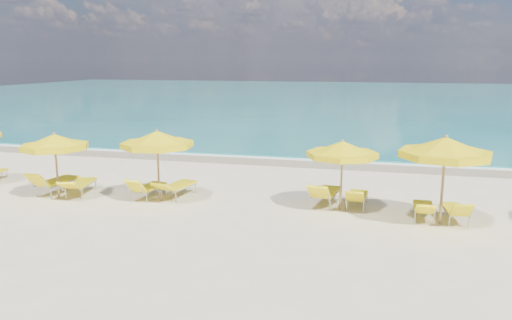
# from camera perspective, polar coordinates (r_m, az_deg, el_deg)

# --- Properties ---
(ground_plane) EXTENTS (120.00, 120.00, 0.00)m
(ground_plane) POSITION_cam_1_polar(r_m,az_deg,el_deg) (15.51, -1.36, -5.41)
(ground_plane) COLOR beige
(ocean) EXTENTS (120.00, 80.00, 0.30)m
(ocean) POSITION_cam_1_polar(r_m,az_deg,el_deg) (62.59, 10.53, 7.08)
(ocean) COLOR #136D6D
(ocean) RESTS_ON ground
(wet_sand_band) EXTENTS (120.00, 2.60, 0.01)m
(wet_sand_band) POSITION_cam_1_polar(r_m,az_deg,el_deg) (22.52, 3.67, -0.12)
(wet_sand_band) COLOR tan
(wet_sand_band) RESTS_ON ground
(foam_line) EXTENTS (120.00, 1.20, 0.03)m
(foam_line) POSITION_cam_1_polar(r_m,az_deg,el_deg) (23.29, 4.03, 0.26)
(foam_line) COLOR white
(foam_line) RESTS_ON ground
(whitecap_near) EXTENTS (14.00, 0.36, 0.05)m
(whitecap_near) POSITION_cam_1_polar(r_m,az_deg,el_deg) (33.16, -3.52, 3.59)
(whitecap_near) COLOR white
(whitecap_near) RESTS_ON ground
(whitecap_far) EXTENTS (18.00, 0.30, 0.05)m
(whitecap_far) POSITION_cam_1_polar(r_m,az_deg,el_deg) (38.78, 20.04, 4.05)
(whitecap_far) COLOR white
(whitecap_far) RESTS_ON ground
(umbrella_3) EXTENTS (2.32, 2.32, 2.19)m
(umbrella_3) POSITION_cam_1_polar(r_m,az_deg,el_deg) (17.37, -22.03, 1.89)
(umbrella_3) COLOR #9E764F
(umbrella_3) RESTS_ON ground
(umbrella_4) EXTENTS (2.82, 2.82, 2.34)m
(umbrella_4) POSITION_cam_1_polar(r_m,az_deg,el_deg) (16.09, -11.23, 2.28)
(umbrella_4) COLOR #9E764F
(umbrella_4) RESTS_ON ground
(umbrella_5) EXTENTS (2.21, 2.21, 2.17)m
(umbrella_5) POSITION_cam_1_polar(r_m,az_deg,el_deg) (15.03, 9.84, 1.14)
(umbrella_5) COLOR #9E764F
(umbrella_5) RESTS_ON ground
(umbrella_6) EXTENTS (2.83, 2.83, 2.51)m
(umbrella_6) POSITION_cam_1_polar(r_m,az_deg,el_deg) (14.35, 20.82, 1.26)
(umbrella_6) COLOR #9E764F
(umbrella_6) RESTS_ON ground
(lounger_3_left) EXTENTS (0.83, 1.99, 0.94)m
(lounger_3_left) POSITION_cam_1_polar(r_m,az_deg,el_deg) (18.38, -21.84, -2.77)
(lounger_3_left) COLOR #A5A8AD
(lounger_3_left) RESTS_ON ground
(lounger_3_right) EXTENTS (0.97, 1.99, 0.73)m
(lounger_3_right) POSITION_cam_1_polar(r_m,az_deg,el_deg) (17.90, -19.43, -3.04)
(lounger_3_right) COLOR #A5A8AD
(lounger_3_right) RESTS_ON ground
(lounger_4_left) EXTENTS (0.75, 1.70, 0.82)m
(lounger_4_left) POSITION_cam_1_polar(r_m,az_deg,el_deg) (16.86, -12.16, -3.55)
(lounger_4_left) COLOR #A5A8AD
(lounger_4_left) RESTS_ON ground
(lounger_4_right) EXTENTS (0.94, 1.97, 0.74)m
(lounger_4_right) POSITION_cam_1_polar(r_m,az_deg,el_deg) (16.80, -8.90, -3.43)
(lounger_4_right) COLOR #A5A8AD
(lounger_4_right) RESTS_ON ground
(lounger_5_left) EXTENTS (0.91, 1.97, 0.89)m
(lounger_5_left) POSITION_cam_1_polar(r_m,az_deg,el_deg) (15.85, 7.98, -4.25)
(lounger_5_left) COLOR #A5A8AD
(lounger_5_left) RESTS_ON ground
(lounger_5_right) EXTENTS (0.66, 1.71, 0.76)m
(lounger_5_right) POSITION_cam_1_polar(r_m,az_deg,el_deg) (15.79, 11.47, -4.55)
(lounger_5_right) COLOR #A5A8AD
(lounger_5_right) RESTS_ON ground
(lounger_6_left) EXTENTS (0.58, 1.66, 0.70)m
(lounger_6_left) POSITION_cam_1_polar(r_m,az_deg,el_deg) (15.14, 18.57, -5.66)
(lounger_6_left) COLOR #A5A8AD
(lounger_6_left) RESTS_ON ground
(lounger_6_right) EXTENTS (0.70, 1.64, 0.78)m
(lounger_6_right) POSITION_cam_1_polar(r_m,az_deg,el_deg) (15.21, 21.74, -5.79)
(lounger_6_right) COLOR #A5A8AD
(lounger_6_right) RESTS_ON ground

